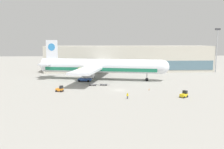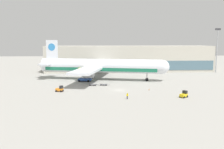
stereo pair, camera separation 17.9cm
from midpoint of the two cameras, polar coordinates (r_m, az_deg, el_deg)
The scene contains 11 objects.
ground_plane at distance 84.46m, azimuth 1.71°, elevation -3.63°, with size 400.00×400.00×0.00m, color #9E9B93.
terminal_building at distance 138.97m, azimuth 3.89°, elevation 3.67°, with size 90.00×18.20×14.00m.
light_mast at distance 143.02m, azimuth 22.92°, elevation 5.80°, with size 2.80×0.50×23.23m.
airplane_main at distance 106.92m, azimuth -3.00°, elevation 1.89°, with size 57.13×48.53×17.00m.
scissor_lift_loader at distance 103.19m, azimuth -6.20°, elevation -0.43°, with size 5.76×4.40×5.58m.
baggage_tug_foreground at distance 76.74m, azimuth 16.19°, elevation -4.41°, with size 2.80×2.65×2.00m.
baggage_tug_mid at distance 83.77m, azimuth -11.76°, elevation -3.27°, with size 2.73×2.19×2.00m.
baggage_dolly_lead at distance 93.63m, azimuth -4.36°, elevation -2.30°, with size 3.77×1.87×0.48m.
baggage_dolly_second at distance 93.78m, azimuth -1.86°, elevation -2.27°, with size 3.77×1.87×0.48m.
ground_crew_near at distance 71.72m, azimuth 3.60°, elevation -4.77°, with size 0.56×0.28×1.84m.
traffic_cone_near at distance 85.50m, azimuth 8.53°, elevation -3.37°, with size 0.40×0.40×0.64m.
Camera 2 is at (-7.64, -82.49, 16.41)m, focal length 40.00 mm.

